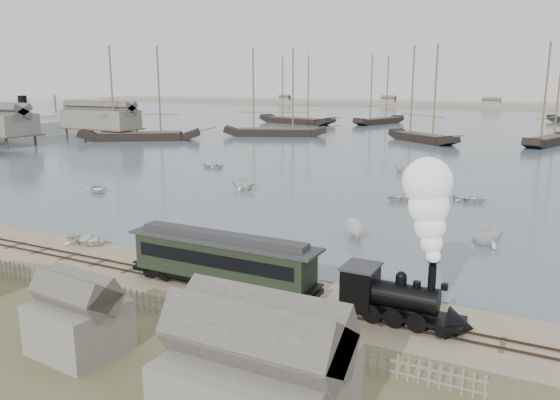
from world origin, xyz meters
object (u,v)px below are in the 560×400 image
at_px(locomotive, 420,255).
at_px(passenger_coach, 222,258).
at_px(beached_dinghy, 88,239).
at_px(steamship, 24,116).

height_order(locomotive, passenger_coach, locomotive).
bearing_deg(passenger_coach, beached_dinghy, 168.53).
relative_size(beached_dinghy, steamship, 0.09).
bearing_deg(beached_dinghy, passenger_coach, -101.85).
distance_m(passenger_coach, steamship, 109.45).
xyz_separation_m(locomotive, steamship, (-104.71, 58.28, 0.68)).
bearing_deg(locomotive, passenger_coach, 180.00).
xyz_separation_m(passenger_coach, steamship, (-92.60, 58.28, 2.72)).
relative_size(passenger_coach, beached_dinghy, 3.55).
height_order(locomotive, beached_dinghy, locomotive).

